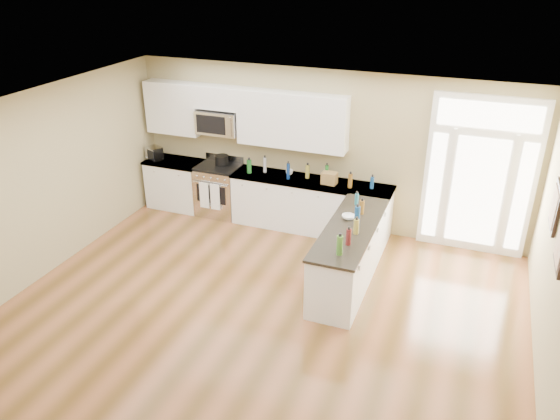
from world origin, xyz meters
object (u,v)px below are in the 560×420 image
at_px(peninsula_cabinet, 349,257).
at_px(toaster_oven, 154,153).
at_px(stockpot, 222,160).
at_px(kitchen_range, 219,190).

relative_size(peninsula_cabinet, toaster_oven, 8.09).
distance_m(peninsula_cabinet, stockpot, 3.32).
relative_size(kitchen_range, stockpot, 4.35).
xyz_separation_m(kitchen_range, stockpot, (0.03, 0.12, 0.57)).
distance_m(peninsula_cabinet, kitchen_range, 3.23).
bearing_deg(stockpot, toaster_oven, -172.32).
distance_m(peninsula_cabinet, toaster_oven, 4.46).
relative_size(stockpot, toaster_oven, 0.87).
height_order(peninsula_cabinet, stockpot, stockpot).
relative_size(peninsula_cabinet, kitchen_range, 2.15).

